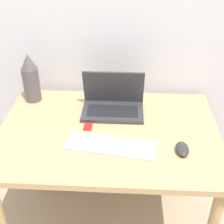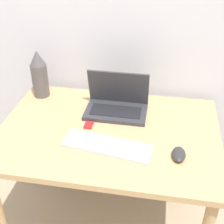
% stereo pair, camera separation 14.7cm
% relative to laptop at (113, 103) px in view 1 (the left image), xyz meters
% --- Properties ---
extents(wall_back, '(6.00, 0.05, 2.50)m').
position_rel_laptop_xyz_m(wall_back, '(-0.01, 0.26, 0.44)').
color(wall_back, silver).
rests_on(wall_back, ground_plane).
extents(desk, '(1.07, 0.75, 0.76)m').
position_rel_laptop_xyz_m(desk, '(-0.01, -0.18, -0.15)').
color(desk, tan).
rests_on(desk, ground_plane).
extents(laptop, '(0.32, 0.20, 0.22)m').
position_rel_laptop_xyz_m(laptop, '(0.00, 0.00, 0.00)').
color(laptop, '#333338').
rests_on(laptop, desk).
extents(keyboard, '(0.42, 0.18, 0.02)m').
position_rel_laptop_xyz_m(keyboard, '(0.01, -0.31, -0.04)').
color(keyboard, silver).
rests_on(keyboard, desk).
extents(mouse, '(0.06, 0.10, 0.03)m').
position_rel_laptop_xyz_m(mouse, '(0.32, -0.32, -0.03)').
color(mouse, '#2D2D2D').
rests_on(mouse, desk).
extents(vase, '(0.09, 0.09, 0.27)m').
position_rel_laptop_xyz_m(vase, '(-0.45, 0.09, 0.09)').
color(vase, '#514C4C').
rests_on(vase, desk).
extents(mp3_player, '(0.04, 0.06, 0.01)m').
position_rel_laptop_xyz_m(mp3_player, '(-0.11, -0.16, -0.04)').
color(mp3_player, red).
rests_on(mp3_player, desk).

